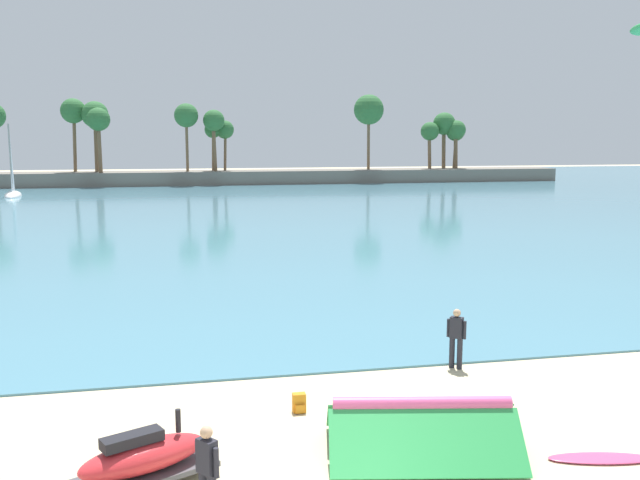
# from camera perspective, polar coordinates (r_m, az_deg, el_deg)

# --- Properties ---
(sea) EXTENTS (220.00, 115.59, 0.06)m
(sea) POSITION_cam_1_polar(r_m,az_deg,el_deg) (75.64, -9.79, 3.58)
(sea) COLOR teal
(sea) RESTS_ON ground
(palm_headland) EXTENTS (100.81, 6.00, 13.00)m
(palm_headland) POSITION_cam_1_polar(r_m,az_deg,el_deg) (93.27, -10.67, 6.51)
(palm_headland) COLOR slate
(palm_headland) RESTS_ON ground
(folded_kite) EXTENTS (4.14, 3.12, 1.12)m
(folded_kite) POSITION_cam_1_polar(r_m,az_deg,el_deg) (14.51, 8.31, -14.15)
(folded_kite) COLOR green
(folded_kite) RESTS_ON ground
(watercraft_on_trailer) EXTENTS (2.78, 2.01, 1.28)m
(watercraft_on_trailer) POSITION_cam_1_polar(r_m,az_deg,el_deg) (13.64, -14.27, -16.91)
(watercraft_on_trailer) COLOR #4C4C51
(watercraft_on_trailer) RESTS_ON ground
(person_rigging_by_gear) EXTENTS (0.37, 0.46, 1.67)m
(person_rigging_by_gear) POSITION_cam_1_polar(r_m,az_deg,el_deg) (12.14, -9.19, -18.12)
(person_rigging_by_gear) COLOR #23232D
(person_rigging_by_gear) RESTS_ON ground
(person_at_waterline) EXTENTS (0.43, 0.40, 1.67)m
(person_at_waterline) POSITION_cam_1_polar(r_m,az_deg,el_deg) (19.57, 11.06, -7.74)
(person_at_waterline) COLOR #23232D
(person_at_waterline) RESTS_ON ground
(backpack_near_kite) EXTENTS (0.30, 0.27, 0.44)m
(backpack_near_kite) POSITION_cam_1_polar(r_m,az_deg,el_deg) (16.53, -1.71, -13.19)
(backpack_near_kite) COLOR orange
(backpack_near_kite) RESTS_ON ground
(surfboard) EXTENTS (2.16, 0.94, 0.08)m
(surfboard) POSITION_cam_1_polar(r_m,az_deg,el_deg) (15.40, 21.97, -16.19)
(surfboard) COLOR #E04C7F
(surfboard) RESTS_ON ground
(sailboat_near_shore) EXTENTS (2.32, 5.76, 8.12)m
(sailboat_near_shore) POSITION_cam_1_polar(r_m,az_deg,el_deg) (80.50, -23.80, 3.82)
(sailboat_near_shore) COLOR white
(sailboat_near_shore) RESTS_ON sea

